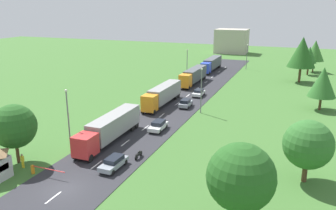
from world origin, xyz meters
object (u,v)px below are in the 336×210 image
(tree_birch, at_px, (14,126))
(tree_elm, at_px, (302,52))
(truck_fourth, at_px, (212,64))
(tree_pine, at_px, (323,82))
(truck_second, at_px, (163,94))
(person_lead, at_px, (22,160))
(motorcycle_courier, at_px, (139,154))
(lamppost_second, at_px, (201,88))
(car_lead, at_px, (114,163))
(tree_oak, at_px, (315,51))
(tree_lime, at_px, (241,177))
(distant_building, at_px, (232,41))
(tree_ash, at_px, (309,55))
(lamppost_fourth, at_px, (247,55))
(car_third, at_px, (186,103))
(car_second, at_px, (158,125))
(lamppost_lead, at_px, (68,116))
(truck_third, at_px, (194,75))
(truck_lead, at_px, (110,127))
(car_fourth, at_px, (199,93))
(tree_maple, at_px, (308,145))
(lamppost_third, at_px, (187,62))
(barrier_gate, at_px, (38,169))

(tree_birch, bearing_deg, tree_elm, 63.11)
(truck_fourth, xyz_separation_m, tree_pine, (28.43, -30.67, 3.10))
(truck_second, xyz_separation_m, person_lead, (-5.38, -30.73, -1.21))
(motorcycle_courier, relative_size, lamppost_second, 0.24)
(truck_fourth, xyz_separation_m, tree_birch, (-6.71, -68.18, 2.61))
(truck_fourth, height_order, car_lead, truck_fourth)
(truck_fourth, bearing_deg, tree_oak, 17.97)
(tree_lime, distance_m, distant_building, 115.87)
(tree_birch, distance_m, tree_ash, 79.20)
(lamppost_fourth, bearing_deg, person_lead, -100.71)
(tree_birch, height_order, tree_pine, tree_pine)
(car_third, bearing_deg, car_second, -89.89)
(lamppost_fourth, bearing_deg, tree_elm, -40.82)
(truck_fourth, bearing_deg, motorcycle_courier, -83.98)
(car_lead, bearing_deg, lamppost_lead, 160.53)
(tree_oak, bearing_deg, motorcycle_courier, -106.68)
(car_third, bearing_deg, truck_third, 103.15)
(motorcycle_courier, distance_m, lamppost_fourth, 68.12)
(car_lead, xyz_separation_m, tree_birch, (-11.75, -2.84, 3.94))
(tree_lime, bearing_deg, truck_lead, 144.89)
(truck_second, relative_size, person_lead, 7.86)
(truck_fourth, height_order, distant_building, distant_building)
(car_third, bearing_deg, car_fourth, 90.34)
(truck_lead, height_order, tree_ash, tree_ash)
(car_third, bearing_deg, tree_maple, -46.18)
(lamppost_fourth, bearing_deg, tree_birch, -101.99)
(car_second, height_order, car_third, car_third)
(truck_fourth, height_order, car_second, truck_fourth)
(tree_pine, bearing_deg, tree_birch, -133.13)
(truck_fourth, xyz_separation_m, distant_building, (-2.43, 40.88, 2.55))
(tree_birch, distance_m, tree_pine, 51.41)
(tree_maple, xyz_separation_m, tree_elm, (-1.66, 53.40, 3.16))
(car_third, height_order, tree_birch, tree_birch)
(car_fourth, relative_size, person_lead, 2.42)
(tree_ash, bearing_deg, car_lead, -107.08)
(tree_lime, bearing_deg, car_third, 115.09)
(car_lead, relative_size, lamppost_fourth, 0.58)
(car_second, xyz_separation_m, tree_maple, (21.11, -8.75, 3.53))
(car_third, relative_size, distant_building, 0.32)
(car_second, bearing_deg, person_lead, -119.88)
(tree_oak, bearing_deg, lamppost_second, -111.18)
(car_second, distance_m, tree_birch, 20.65)
(truck_lead, height_order, truck_second, truck_second)
(lamppost_second, bearing_deg, lamppost_third, 113.12)
(car_third, relative_size, lamppost_third, 0.52)
(car_fourth, distance_m, lamppost_second, 12.30)
(truck_fourth, xyz_separation_m, tree_lime, (20.94, -72.61, 3.50))
(car_third, distance_m, lamppost_fourth, 44.87)
(motorcycle_courier, height_order, lamppost_lead, lamppost_lead)
(barrier_gate, xyz_separation_m, lamppost_lead, (-1.11, 7.44, 3.92))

